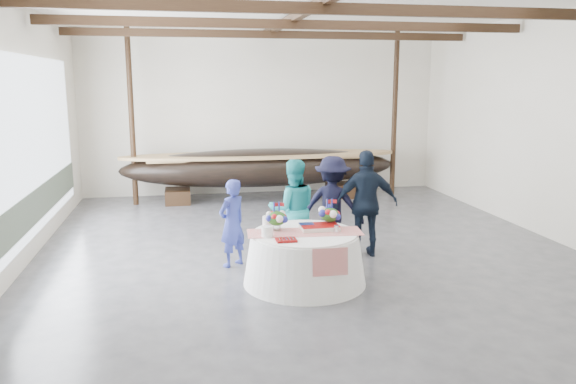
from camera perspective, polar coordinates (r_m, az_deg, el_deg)
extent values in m
cube|color=#3D3D42|center=(10.55, 2.21, -6.16)|extent=(10.00, 12.00, 0.01)
cube|color=silver|center=(16.00, -2.58, 7.97)|extent=(10.00, 0.02, 4.50)
cube|color=silver|center=(4.53, 19.67, -0.86)|extent=(10.00, 0.02, 4.50)
cube|color=silver|center=(10.22, -26.28, 5.02)|extent=(0.02, 12.00, 4.50)
cube|color=silver|center=(12.24, 25.88, 5.89)|extent=(0.02, 12.00, 4.50)
cube|color=white|center=(10.16, 2.41, 18.85)|extent=(10.00, 12.00, 0.01)
cube|color=black|center=(9.17, 3.89, 18.10)|extent=(9.80, 0.12, 0.18)
cube|color=black|center=(11.59, 0.64, 16.67)|extent=(9.80, 0.12, 0.18)
cube|color=black|center=(14.04, -1.45, 15.70)|extent=(9.80, 0.12, 0.18)
cube|color=black|center=(10.15, 2.41, 18.18)|extent=(0.15, 11.76, 0.15)
cylinder|color=black|center=(14.78, -15.61, 7.31)|extent=(0.14, 0.14, 4.50)
cylinder|color=black|center=(15.82, 10.77, 7.75)|extent=(0.14, 0.14, 4.50)
cube|color=silver|center=(11.20, -24.59, 4.31)|extent=(0.02, 7.00, 3.20)
cube|color=#596654|center=(11.36, -24.09, -1.19)|extent=(0.02, 7.00, 0.60)
cube|color=black|center=(15.00, -11.13, -0.40)|extent=(0.64, 0.83, 0.37)
cube|color=black|center=(15.60, 5.33, 0.20)|extent=(0.64, 0.83, 0.37)
ellipsoid|color=black|center=(15.02, -2.76, 2.49)|extent=(7.37, 1.47, 1.01)
cube|color=#9E7A4C|center=(14.98, -2.77, 3.53)|extent=(5.90, 0.97, 0.06)
cone|color=white|center=(8.90, 1.69, -6.78)|extent=(1.93, 1.93, 0.80)
cylinder|color=white|center=(8.78, 1.71, -4.24)|extent=(1.64, 1.64, 0.04)
cube|color=red|center=(8.77, 1.71, -4.10)|extent=(1.82, 0.69, 0.01)
cube|color=white|center=(8.93, 3.21, -3.62)|extent=(0.60, 0.40, 0.07)
cylinder|color=white|center=(8.50, -2.11, -4.05)|extent=(0.18, 0.18, 0.16)
cylinder|color=white|center=(8.96, -2.04, -3.12)|extent=(0.18, 0.18, 0.21)
cube|color=maroon|center=(8.30, -0.18, -4.90)|extent=(0.30, 0.24, 0.03)
cone|color=silver|center=(8.76, 4.93, -3.77)|extent=(0.09, 0.09, 0.12)
imported|color=navy|center=(9.66, -5.70, -3.15)|extent=(0.66, 0.63, 1.52)
imported|color=teal|center=(9.97, 0.50, -1.80)|extent=(0.90, 0.72, 1.81)
imported|color=black|center=(10.38, 4.54, -1.31)|extent=(1.35, 1.13, 1.81)
imported|color=black|center=(10.24, 7.98, -1.18)|extent=(1.19, 0.62, 1.94)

